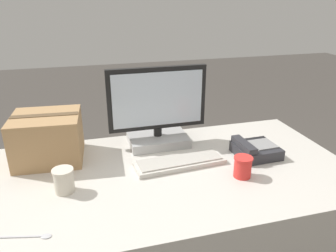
{
  "coord_description": "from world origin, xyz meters",
  "views": [
    {
      "loc": [
        -0.31,
        -1.27,
        1.47
      ],
      "look_at": [
        0.09,
        0.17,
        0.86
      ],
      "focal_mm": 35.0,
      "sensor_mm": 36.0,
      "label": 1
    }
  ],
  "objects_px": {
    "monitor": "(158,115)",
    "desk_phone": "(255,150)",
    "paper_cup_left": "(64,180)",
    "keyboard": "(180,162)",
    "spoon": "(35,236)",
    "paper_cup_right": "(243,167)",
    "cardboard_box": "(48,138)"
  },
  "relations": [
    {
      "from": "keyboard",
      "to": "cardboard_box",
      "type": "xyz_separation_m",
      "value": [
        -0.59,
        0.22,
        0.1
      ]
    },
    {
      "from": "keyboard",
      "to": "paper_cup_right",
      "type": "height_order",
      "value": "paper_cup_right"
    },
    {
      "from": "spoon",
      "to": "paper_cup_right",
      "type": "bearing_deg",
      "value": 24.13
    },
    {
      "from": "desk_phone",
      "to": "paper_cup_left",
      "type": "relative_size",
      "value": 2.01
    },
    {
      "from": "desk_phone",
      "to": "spoon",
      "type": "bearing_deg",
      "value": -163.61
    },
    {
      "from": "keyboard",
      "to": "desk_phone",
      "type": "relative_size",
      "value": 2.13
    },
    {
      "from": "desk_phone",
      "to": "spoon",
      "type": "distance_m",
      "value": 1.06
    },
    {
      "from": "paper_cup_right",
      "to": "cardboard_box",
      "type": "distance_m",
      "value": 0.93
    },
    {
      "from": "paper_cup_left",
      "to": "keyboard",
      "type": "bearing_deg",
      "value": 10.07
    },
    {
      "from": "monitor",
      "to": "spoon",
      "type": "relative_size",
      "value": 3.01
    },
    {
      "from": "paper_cup_right",
      "to": "paper_cup_left",
      "type": "bearing_deg",
      "value": 173.61
    },
    {
      "from": "keyboard",
      "to": "spoon",
      "type": "bearing_deg",
      "value": -154.79
    },
    {
      "from": "desk_phone",
      "to": "cardboard_box",
      "type": "relative_size",
      "value": 0.63
    },
    {
      "from": "monitor",
      "to": "cardboard_box",
      "type": "bearing_deg",
      "value": -176.8
    },
    {
      "from": "paper_cup_left",
      "to": "spoon",
      "type": "bearing_deg",
      "value": -110.45
    },
    {
      "from": "monitor",
      "to": "keyboard",
      "type": "relative_size",
      "value": 1.17
    },
    {
      "from": "spoon",
      "to": "cardboard_box",
      "type": "bearing_deg",
      "value": 100.58
    },
    {
      "from": "monitor",
      "to": "paper_cup_right",
      "type": "xyz_separation_m",
      "value": [
        0.28,
        -0.43,
        -0.12
      ]
    },
    {
      "from": "monitor",
      "to": "desk_phone",
      "type": "distance_m",
      "value": 0.53
    },
    {
      "from": "monitor",
      "to": "cardboard_box",
      "type": "height_order",
      "value": "monitor"
    },
    {
      "from": "desk_phone",
      "to": "cardboard_box",
      "type": "xyz_separation_m",
      "value": [
        -0.99,
        0.24,
        0.08
      ]
    },
    {
      "from": "desk_phone",
      "to": "paper_cup_right",
      "type": "distance_m",
      "value": 0.23
    },
    {
      "from": "paper_cup_right",
      "to": "desk_phone",
      "type": "bearing_deg",
      "value": 46.97
    },
    {
      "from": "keyboard",
      "to": "paper_cup_left",
      "type": "bearing_deg",
      "value": -174.08
    },
    {
      "from": "paper_cup_left",
      "to": "paper_cup_right",
      "type": "height_order",
      "value": "paper_cup_left"
    },
    {
      "from": "cardboard_box",
      "to": "keyboard",
      "type": "bearing_deg",
      "value": -20.71
    },
    {
      "from": "spoon",
      "to": "desk_phone",
      "type": "bearing_deg",
      "value": 31.33
    },
    {
      "from": "keyboard",
      "to": "paper_cup_right",
      "type": "xyz_separation_m",
      "value": [
        0.24,
        -0.18,
        0.04
      ]
    },
    {
      "from": "desk_phone",
      "to": "cardboard_box",
      "type": "height_order",
      "value": "cardboard_box"
    },
    {
      "from": "paper_cup_left",
      "to": "paper_cup_right",
      "type": "xyz_separation_m",
      "value": [
        0.76,
        -0.08,
        -0.0
      ]
    },
    {
      "from": "desk_phone",
      "to": "spoon",
      "type": "height_order",
      "value": "desk_phone"
    },
    {
      "from": "paper_cup_left",
      "to": "paper_cup_right",
      "type": "relative_size",
      "value": 1.08
    }
  ]
}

